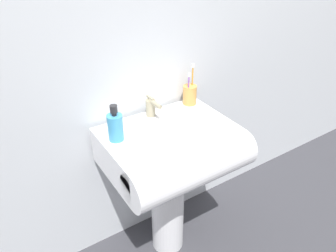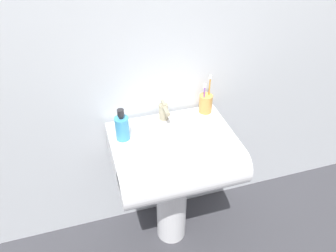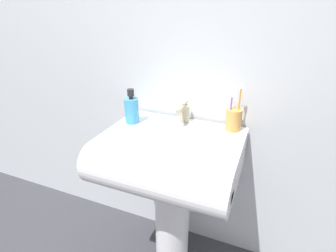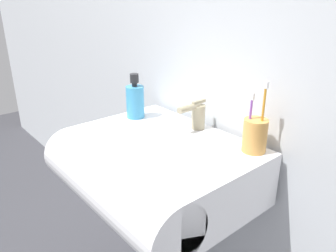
# 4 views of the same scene
# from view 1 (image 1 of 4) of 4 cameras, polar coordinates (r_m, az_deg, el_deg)

# --- Properties ---
(ground_plane) EXTENTS (6.00, 6.00, 0.00)m
(ground_plane) POSITION_cam_1_polar(r_m,az_deg,el_deg) (2.04, -0.06, -19.55)
(ground_plane) COLOR #38383D
(ground_plane) RESTS_ON ground
(wall_back) EXTENTS (5.00, 0.05, 2.40)m
(wall_back) POSITION_cam_1_polar(r_m,az_deg,el_deg) (1.54, -5.25, 16.85)
(wall_back) COLOR silver
(wall_back) RESTS_ON ground
(sink_pedestal) EXTENTS (0.18, 0.18, 0.61)m
(sink_pedestal) POSITION_cam_1_polar(r_m,az_deg,el_deg) (1.81, -0.06, -13.53)
(sink_pedestal) COLOR white
(sink_pedestal) RESTS_ON ground
(sink_basin) EXTENTS (0.61, 0.49, 0.18)m
(sink_basin) POSITION_cam_1_polar(r_m,az_deg,el_deg) (1.52, 1.19, -4.45)
(sink_basin) COLOR white
(sink_basin) RESTS_ON sink_pedestal
(faucet) EXTENTS (0.05, 0.12, 0.10)m
(faucet) POSITION_cam_1_polar(r_m,az_deg,el_deg) (1.59, -2.76, 3.40)
(faucet) COLOR tan
(faucet) RESTS_ON sink_basin
(toothbrush_cup) EXTENTS (0.07, 0.07, 0.22)m
(toothbrush_cup) POSITION_cam_1_polar(r_m,az_deg,el_deg) (1.71, 3.81, 5.50)
(toothbrush_cup) COLOR #D19347
(toothbrush_cup) RESTS_ON sink_basin
(soap_bottle) EXTENTS (0.07, 0.07, 0.17)m
(soap_bottle) POSITION_cam_1_polar(r_m,az_deg,el_deg) (1.42, -9.16, -0.08)
(soap_bottle) COLOR #3F99CC
(soap_bottle) RESTS_ON sink_basin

